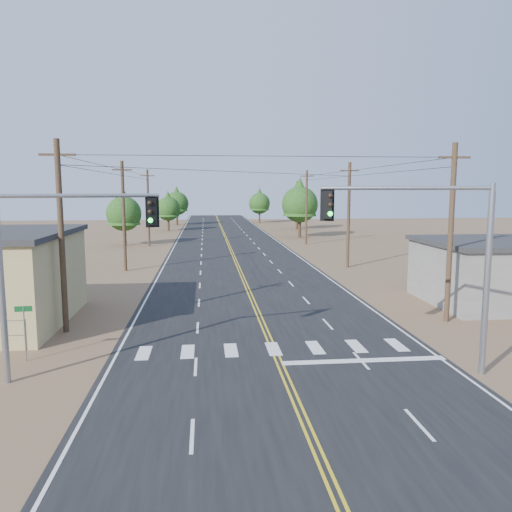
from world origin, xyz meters
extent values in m
plane|color=brown|center=(0.00, 0.00, 0.00)|extent=(220.00, 220.00, 0.00)
cube|color=black|center=(0.00, 30.00, 0.01)|extent=(15.00, 200.00, 0.02)
cylinder|color=gray|center=(-11.50, 9.00, 0.75)|extent=(0.06, 0.06, 1.50)
cylinder|color=#4C3826|center=(-10.50, 12.00, 5.00)|extent=(0.30, 0.30, 10.00)
cube|color=#4C3826|center=(-10.50, 12.00, 9.20)|extent=(1.80, 0.12, 0.12)
cylinder|color=#4C3826|center=(-10.50, 32.00, 5.00)|extent=(0.30, 0.30, 10.00)
cube|color=#4C3826|center=(-10.50, 32.00, 9.20)|extent=(1.80, 0.12, 0.12)
cylinder|color=#4C3826|center=(-10.50, 52.00, 5.00)|extent=(0.30, 0.30, 10.00)
cube|color=#4C3826|center=(-10.50, 52.00, 9.20)|extent=(1.80, 0.12, 0.12)
cylinder|color=#4C3826|center=(10.50, 12.00, 5.00)|extent=(0.30, 0.30, 10.00)
cube|color=#4C3826|center=(10.50, 12.00, 9.20)|extent=(1.80, 0.12, 0.12)
cylinder|color=#4C3826|center=(10.50, 32.00, 5.00)|extent=(0.30, 0.30, 10.00)
cube|color=#4C3826|center=(10.50, 32.00, 9.20)|extent=(1.80, 0.12, 0.12)
cylinder|color=#4C3826|center=(10.50, 52.00, 5.00)|extent=(0.30, 0.30, 10.00)
cube|color=#4C3826|center=(10.50, 52.00, 9.20)|extent=(1.80, 0.12, 0.12)
cylinder|color=gray|center=(-10.85, 5.01, 3.56)|extent=(0.24, 0.24, 7.12)
cylinder|color=gray|center=(-7.93, 5.82, 7.22)|extent=(5.88, 1.77, 0.16)
cube|color=black|center=(-5.31, 6.54, 6.56)|extent=(0.42, 0.39, 1.12)
sphere|color=black|center=(-5.35, 6.36, 6.91)|extent=(0.20, 0.20, 0.20)
sphere|color=black|center=(-5.35, 6.36, 6.56)|extent=(0.20, 0.20, 0.20)
sphere|color=#0CE533|center=(-5.35, 6.36, 6.20)|extent=(0.20, 0.20, 0.20)
cylinder|color=gray|center=(8.00, 4.00, 3.71)|extent=(0.25, 0.25, 7.42)
cylinder|color=gray|center=(8.00, 4.00, 7.42)|extent=(0.19, 0.19, 0.64)
cylinder|color=gray|center=(4.85, 5.07, 7.52)|extent=(6.36, 2.30, 0.17)
cube|color=black|center=(2.00, 6.04, 6.83)|extent=(0.45, 0.42, 1.17)
sphere|color=black|center=(2.06, 5.86, 7.20)|extent=(0.21, 0.21, 0.21)
sphere|color=black|center=(2.06, 5.86, 6.83)|extent=(0.21, 0.21, 0.21)
sphere|color=#0CE533|center=(2.06, 5.86, 6.46)|extent=(0.21, 0.21, 0.21)
cylinder|color=gray|center=(-11.00, 7.52, 1.22)|extent=(0.06, 0.06, 2.43)
cube|color=#0A4C1D|center=(-11.00, 7.52, 2.34)|extent=(0.73, 0.08, 0.24)
cylinder|color=#3F2D1E|center=(-13.86, 53.34, 1.38)|extent=(0.47, 0.47, 2.77)
cone|color=#1B4012|center=(-13.86, 53.34, 5.23)|extent=(4.31, 4.31, 4.92)
sphere|color=#1B4012|center=(-13.86, 53.34, 4.23)|extent=(4.62, 4.62, 4.62)
cylinder|color=#3F2D1E|center=(-9.74, 76.64, 1.30)|extent=(0.39, 0.39, 2.60)
cone|color=#1B4012|center=(-9.74, 76.64, 4.91)|extent=(4.04, 4.04, 4.62)
sphere|color=#1B4012|center=(-9.74, 76.64, 3.97)|extent=(4.33, 4.33, 4.33)
cylinder|color=#3F2D1E|center=(-9.00, 91.41, 1.47)|extent=(0.45, 0.45, 2.95)
cone|color=#1B4012|center=(-9.00, 91.41, 5.57)|extent=(4.58, 4.58, 5.24)
sphere|color=#1B4012|center=(-9.00, 91.41, 4.50)|extent=(4.91, 4.91, 4.91)
cylinder|color=#3F2D1E|center=(11.48, 61.88, 1.67)|extent=(0.50, 0.50, 3.35)
cone|color=#1B4012|center=(11.48, 61.88, 6.32)|extent=(5.21, 5.21, 5.95)
sphere|color=#1B4012|center=(11.48, 61.88, 5.12)|extent=(5.58, 5.58, 5.58)
cylinder|color=#3F2D1E|center=(14.00, 77.87, 1.65)|extent=(0.45, 0.45, 3.30)
cone|color=#1B4012|center=(14.00, 77.87, 6.23)|extent=(5.13, 5.13, 5.86)
sphere|color=#1B4012|center=(14.00, 77.87, 5.04)|extent=(5.50, 5.50, 5.50)
cylinder|color=#3F2D1E|center=(9.00, 96.70, 1.41)|extent=(0.39, 0.39, 2.82)
cone|color=#1B4012|center=(9.00, 96.70, 5.33)|extent=(4.39, 4.39, 5.02)
sphere|color=#1B4012|center=(9.00, 96.70, 4.31)|extent=(4.70, 4.70, 4.70)
camera|label=1|loc=(-3.11, -14.45, 7.48)|focal=35.00mm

